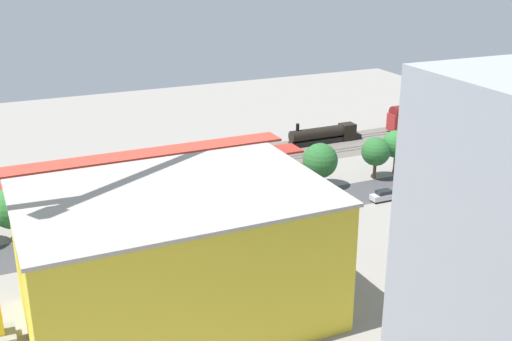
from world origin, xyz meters
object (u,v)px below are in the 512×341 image
at_px(parked_car_2, 336,204).
at_px(parked_car_1, 384,196).
at_px(parked_car_0, 418,189).
at_px(parked_car_5, 195,230).
at_px(construction_building, 177,256).
at_px(passenger_coach, 426,115).
at_px(locomotive, 326,135).
at_px(street_tree_4, 195,185).
at_px(parked_car_4, 243,218).
at_px(platform_canopy_far, 147,154).
at_px(parked_car_3, 293,211).
at_px(box_truck_0, 121,245).
at_px(street_tree_2, 376,152).
at_px(street_tree_0, 320,161).
at_px(street_tree_5, 12,208).
at_px(street_tree_1, 396,144).
at_px(traffic_light, 270,196).
at_px(platform_canopy_near, 156,168).

bearing_deg(parked_car_2, parked_car_1, 176.67).
distance_m(parked_car_0, parked_car_5, 39.40).
bearing_deg(construction_building, parked_car_0, -158.77).
bearing_deg(passenger_coach, locomotive, -0.00).
bearing_deg(parked_car_0, street_tree_4, -12.11).
xyz_separation_m(locomotive, parked_car_4, (31.75, 30.32, -0.90)).
xyz_separation_m(platform_canopy_far, street_tree_4, (-2.66, 19.00, 0.37)).
height_order(parked_car_0, street_tree_4, street_tree_4).
bearing_deg(parked_car_5, passenger_coach, -154.47).
relative_size(passenger_coach, parked_car_0, 4.23).
height_order(parked_car_5, construction_building, construction_building).
xyz_separation_m(parked_car_3, box_truck_0, (27.26, 2.65, 0.85)).
height_order(parked_car_1, parked_car_5, parked_car_1).
height_order(parked_car_5, street_tree_2, street_tree_2).
bearing_deg(construction_building, passenger_coach, -146.37).
relative_size(platform_canopy_far, parked_car_5, 10.90).
relative_size(street_tree_0, street_tree_5, 1.02).
height_order(box_truck_0, street_tree_4, street_tree_4).
bearing_deg(parked_car_5, parked_car_1, 179.44).
distance_m(locomotive, box_truck_0, 60.69).
height_order(street_tree_2, street_tree_5, street_tree_5).
xyz_separation_m(parked_car_3, street_tree_4, (13.29, -7.58, 3.65)).
distance_m(parked_car_2, parked_car_4, 15.81).
bearing_deg(street_tree_1, street_tree_4, 2.38).
relative_size(platform_canopy_far, street_tree_0, 6.61).
relative_size(box_truck_0, traffic_light, 1.42).
distance_m(platform_canopy_near, parked_car_0, 44.19).
distance_m(parked_car_5, box_truck_0, 11.42).
height_order(construction_building, traffic_light, construction_building).
bearing_deg(street_tree_2, street_tree_1, -172.84).
xyz_separation_m(parked_car_3, street_tree_2, (-20.64, -8.61, 4.23)).
xyz_separation_m(box_truck_0, street_tree_0, (-36.83, -11.48, 3.20)).
xyz_separation_m(parked_car_2, parked_car_5, (23.59, 0.19, -0.03)).
height_order(platform_canopy_near, parked_car_2, platform_canopy_near).
relative_size(locomotive, street_tree_2, 2.19).
distance_m(parked_car_2, street_tree_4, 22.54).
xyz_separation_m(locomotive, street_tree_5, (63.38, 22.05, 3.05)).
height_order(street_tree_0, street_tree_5, street_tree_0).
bearing_deg(passenger_coach, parked_car_3, 31.97).
bearing_deg(parked_car_5, box_truck_0, 10.99).
relative_size(parked_car_1, box_truck_0, 0.45).
xyz_separation_m(parked_car_2, traffic_light, (12.21, 1.28, 3.81)).
xyz_separation_m(parked_car_1, street_tree_1, (-9.12, -9.98, 4.80)).
bearing_deg(box_truck_0, construction_building, 99.41).
bearing_deg(construction_building, traffic_light, -138.56).
relative_size(passenger_coach, parked_car_2, 4.19).
relative_size(parked_car_3, street_tree_4, 0.70).
relative_size(parked_car_1, street_tree_2, 0.58).
height_order(street_tree_4, street_tree_5, street_tree_5).
bearing_deg(box_truck_0, parked_car_0, -177.30).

